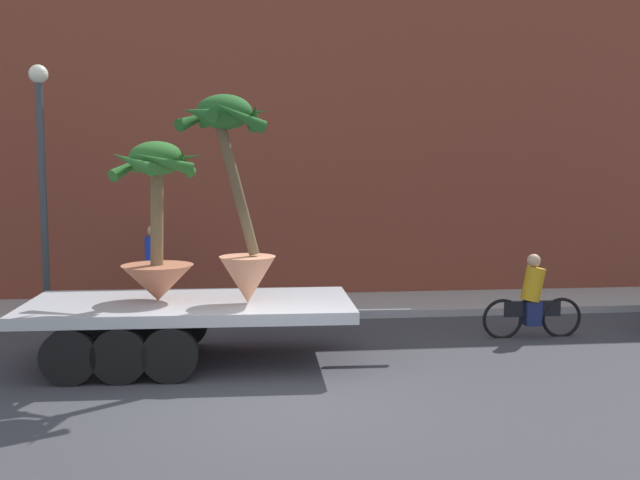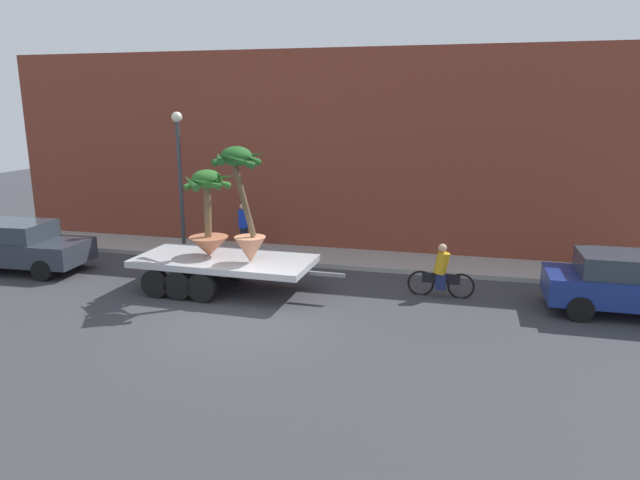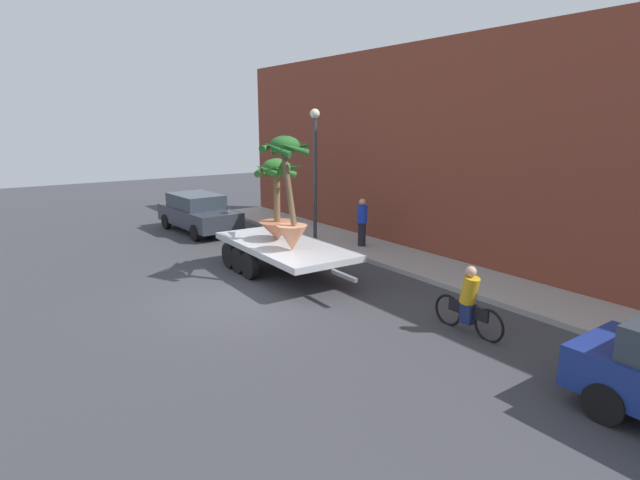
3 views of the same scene
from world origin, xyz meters
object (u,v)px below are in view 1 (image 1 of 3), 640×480
potted_palm_rear (236,196)px  cyclist (533,301)px  potted_palm_middle (157,228)px  flatbed_trailer (174,316)px  street_lamp (42,157)px  pedestrian_near_gate (154,264)px

potted_palm_rear → cyclist: 5.76m
potted_palm_middle → cyclist: (6.49, 0.93, -1.46)m
flatbed_trailer → cyclist: (6.25, 1.00, -0.08)m
street_lamp → potted_palm_rear: bearing=-43.1°
flatbed_trailer → cyclist: 6.33m
flatbed_trailer → potted_palm_rear: potted_palm_rear is taller
flatbed_trailer → potted_palm_middle: bearing=162.9°
flatbed_trailer → pedestrian_near_gate: pedestrian_near_gate is taller
cyclist → pedestrian_near_gate: 7.54m
potted_palm_rear → street_lamp: bearing=136.9°
flatbed_trailer → street_lamp: size_ratio=1.25×
cyclist → street_lamp: size_ratio=0.38×
flatbed_trailer → potted_palm_middle: size_ratio=2.44×
potted_palm_middle → pedestrian_near_gate: 3.96m
pedestrian_near_gate → potted_palm_middle: bearing=-82.8°
flatbed_trailer → pedestrian_near_gate: bearing=100.5°
flatbed_trailer → cyclist: cyclist is taller
potted_palm_middle → potted_palm_rear: bearing=-15.5°
potted_palm_middle → cyclist: 6.71m
potted_palm_middle → street_lamp: 4.13m
potted_palm_middle → pedestrian_near_gate: size_ratio=1.45×
flatbed_trailer → pedestrian_near_gate: (-0.72, 3.85, 0.30)m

